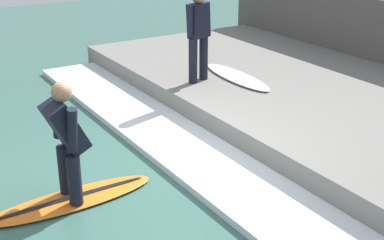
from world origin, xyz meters
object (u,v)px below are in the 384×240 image
(surfer_riding, at_px, (66,136))
(surfer_waiting_near, at_px, (198,32))
(surfboard_riding, at_px, (72,200))
(surfboard_waiting_near, at_px, (237,77))

(surfer_riding, xyz_separation_m, surfer_waiting_near, (3.20, 2.17, 0.43))
(surfboard_riding, height_order, surfboard_waiting_near, surfboard_waiting_near)
(surfer_riding, height_order, surfer_waiting_near, surfer_waiting_near)
(surfer_riding, relative_size, surfboard_waiting_near, 0.76)
(surfer_waiting_near, bearing_deg, surfboard_waiting_near, -19.38)
(surfer_waiting_near, xyz_separation_m, surfboard_waiting_near, (0.68, -0.24, -0.87))
(surfer_riding, distance_m, surfboard_waiting_near, 4.36)
(surfboard_riding, relative_size, surfer_riding, 1.44)
(surfboard_riding, xyz_separation_m, surfer_waiting_near, (3.20, 2.17, 1.27))
(surfboard_riding, distance_m, surfboard_waiting_near, 4.35)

